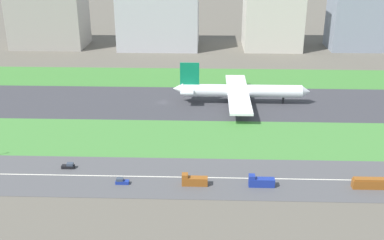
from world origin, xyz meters
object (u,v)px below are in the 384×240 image
car_1 (122,181)px  cargo_warehouse (364,11)px  airliner (239,91)px  terminal_building (48,15)px  hangar_building (159,17)px  office_tower (273,9)px  fuel_tank_west (169,25)px  car_2 (69,166)px  bus_0 (370,183)px  truck_2 (194,181)px  truck_0 (261,182)px

car_1 → cargo_warehouse: bearing=-124.6°
airliner → terminal_building: size_ratio=1.30×
cargo_warehouse → hangar_building: bearing=180.0°
office_tower → terminal_building: bearing=180.0°
hangar_building → office_tower: 78.25m
fuel_tank_west → terminal_building: bearing=-150.7°
car_2 → cargo_warehouse: 239.10m
cargo_warehouse → bus_0: bearing=-105.2°
airliner → terminal_building: bearing=137.9°
truck_2 → bus_0: truck_2 is taller
car_1 → terminal_building: bearing=-66.5°
airliner → terminal_building: (-126.02, 114.00, 15.49)m
truck_2 → hangar_building: bearing=-81.1°
truck_2 → car_1: (-23.74, 0.00, -0.75)m
car_1 → truck_0: truck_0 is taller
car_2 → hangar_building: size_ratio=0.08×
truck_2 → office_tower: size_ratio=0.16×
car_2 → fuel_tank_west: 227.72m
car_1 → cargo_warehouse: cargo_warehouse is taller
truck_2 → terminal_building: (-107.14, 192.00, 20.05)m
bus_0 → office_tower: (-9.05, 192.00, 24.93)m
terminal_building → hangar_building: bearing=0.0°
car_1 → hangar_building: size_ratio=0.08×
airliner → car_1: size_ratio=14.77×
hangar_building → cargo_warehouse: cargo_warehouse is taller
office_tower → fuel_tank_west: size_ratio=2.18×
car_2 → office_tower: 205.54m
bus_0 → hangar_building: 211.68m
car_1 → terminal_building: 210.36m
car_1 → office_tower: size_ratio=0.08×
truck_2 → truck_0: (21.70, 0.00, 0.00)m
car_1 → fuel_tank_west: bearing=-89.2°
hangar_building → office_tower: bearing=0.0°
terminal_building → office_tower: size_ratio=0.93×
airliner → car_2: (-63.00, -68.00, -5.31)m
terminal_building → office_tower: (154.97, 0.00, 5.03)m
bus_0 → office_tower: office_tower is taller
car_1 → truck_2: bearing=180.0°
truck_2 → fuel_tank_west: size_ratio=0.34×
bus_0 → car_2: size_ratio=2.64×
truck_2 → terminal_building: terminal_building is taller
car_2 → terminal_building: size_ratio=0.09×
office_tower → hangar_building: bearing=180.0°
car_1 → fuel_tank_west: size_ratio=0.18×
car_2 → office_tower: office_tower is taller
bus_0 → office_tower: bearing=-87.3°
terminal_building → cargo_warehouse: 216.08m
car_1 → office_tower: bearing=-110.4°
truck_2 → truck_0: 21.70m
fuel_tank_west → cargo_warehouse: bearing=-18.3°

